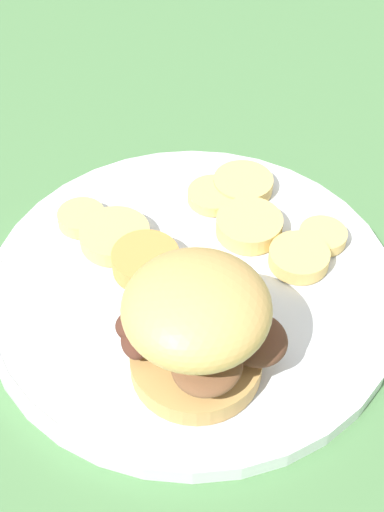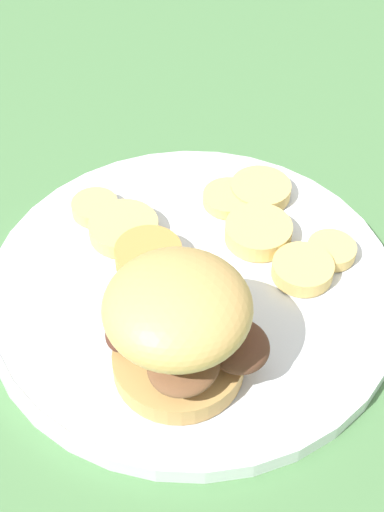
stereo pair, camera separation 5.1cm
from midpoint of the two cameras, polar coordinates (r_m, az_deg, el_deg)
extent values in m
plane|color=#4C7A47|center=(0.54, -2.70, -3.12)|extent=(4.00, 4.00, 0.00)
cylinder|color=white|center=(0.54, -2.73, -2.61)|extent=(0.31, 0.31, 0.01)
torus|color=white|center=(0.53, -2.75, -2.21)|extent=(0.31, 0.31, 0.01)
cylinder|color=tan|center=(0.48, -2.78, -8.60)|extent=(0.09, 0.09, 0.02)
ellipsoid|color=brown|center=(0.46, -4.31, -6.22)|extent=(0.05, 0.03, 0.02)
ellipsoid|color=#563323|center=(0.46, 1.97, -6.87)|extent=(0.05, 0.05, 0.02)
ellipsoid|color=#4C281E|center=(0.47, -7.67, -6.94)|extent=(0.03, 0.02, 0.01)
ellipsoid|color=#4C281E|center=(0.47, -6.44, -5.60)|extent=(0.03, 0.05, 0.02)
ellipsoid|color=brown|center=(0.48, -3.86, -4.54)|extent=(0.03, 0.04, 0.01)
ellipsoid|color=brown|center=(0.46, -3.02, -7.22)|extent=(0.06, 0.06, 0.02)
ellipsoid|color=brown|center=(0.44, -2.12, -8.82)|extent=(0.07, 0.06, 0.01)
ellipsoid|color=tan|center=(0.43, -3.04, -4.35)|extent=(0.09, 0.09, 0.05)
cylinder|color=#DBB766|center=(0.54, 5.91, -0.31)|extent=(0.05, 0.05, 0.01)
cylinder|color=#DBB766|center=(0.56, 2.00, 2.32)|extent=(0.05, 0.05, 0.01)
cylinder|color=#DBB766|center=(0.56, 7.86, 1.46)|extent=(0.04, 0.04, 0.01)
cylinder|color=#DBB766|center=(0.60, 1.66, 5.66)|extent=(0.05, 0.05, 0.01)
cylinder|color=#DBB766|center=(0.59, -0.78, 4.76)|extent=(0.04, 0.04, 0.01)
cylinder|color=#BC8942|center=(0.53, -6.46, -0.56)|extent=(0.05, 0.05, 0.02)
cylinder|color=#DBB766|center=(0.58, -11.36, 2.89)|extent=(0.04, 0.04, 0.01)
cylinder|color=#DBB766|center=(0.56, -8.82, 1.46)|extent=(0.05, 0.05, 0.01)
camera|label=1|loc=(0.03, -92.87, -3.06)|focal=50.00mm
camera|label=2|loc=(0.03, 87.13, 3.06)|focal=50.00mm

